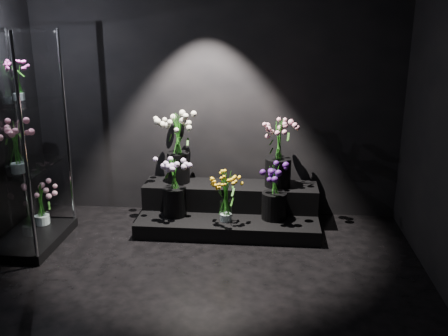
# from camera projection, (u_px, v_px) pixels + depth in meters

# --- Properties ---
(floor) EXTENTS (4.00, 4.00, 0.00)m
(floor) POSITION_uv_depth(u_px,v_px,m) (187.00, 306.00, 3.86)
(floor) COLOR black
(floor) RESTS_ON ground
(wall_back) EXTENTS (4.00, 0.00, 4.00)m
(wall_back) POSITION_uv_depth(u_px,v_px,m) (215.00, 89.00, 5.36)
(wall_back) COLOR black
(wall_back) RESTS_ON floor
(wall_front) EXTENTS (4.00, 0.00, 4.00)m
(wall_front) POSITION_uv_depth(u_px,v_px,m) (72.00, 267.00, 1.55)
(wall_front) COLOR black
(wall_front) RESTS_ON floor
(display_riser) EXTENTS (1.86, 0.83, 0.41)m
(display_riser) POSITION_uv_depth(u_px,v_px,m) (229.00, 209.00, 5.34)
(display_riser) COLOR black
(display_riser) RESTS_ON floor
(display_case) EXTENTS (0.56, 0.93, 2.04)m
(display_case) POSITION_uv_depth(u_px,v_px,m) (21.00, 143.00, 4.64)
(display_case) COLOR black
(display_case) RESTS_ON floor
(bouquet_orange_bells) EXTENTS (0.29, 0.29, 0.52)m
(bouquet_orange_bells) POSITION_uv_depth(u_px,v_px,m) (226.00, 196.00, 5.00)
(bouquet_orange_bells) COLOR white
(bouquet_orange_bells) RESTS_ON display_riser
(bouquet_lilac) EXTENTS (0.33, 0.33, 0.64)m
(bouquet_lilac) POSITION_uv_depth(u_px,v_px,m) (174.00, 183.00, 5.11)
(bouquet_lilac) COLOR black
(bouquet_lilac) RESTS_ON display_riser
(bouquet_purple) EXTENTS (0.32, 0.32, 0.58)m
(bouquet_purple) POSITION_uv_depth(u_px,v_px,m) (274.00, 190.00, 5.04)
(bouquet_purple) COLOR black
(bouquet_purple) RESTS_ON display_riser
(bouquet_cream_roses) EXTENTS (0.51, 0.51, 0.75)m
(bouquet_cream_roses) POSITION_uv_depth(u_px,v_px,m) (178.00, 143.00, 5.33)
(bouquet_cream_roses) COLOR black
(bouquet_cream_roses) RESTS_ON display_riser
(bouquet_pink_roses) EXTENTS (0.43, 0.43, 0.71)m
(bouquet_pink_roses) POSITION_uv_depth(u_px,v_px,m) (279.00, 151.00, 5.22)
(bouquet_pink_roses) COLOR black
(bouquet_pink_roses) RESTS_ON display_riser
(bouquet_case_pink) EXTENTS (0.33, 0.33, 0.47)m
(bouquet_case_pink) POSITION_uv_depth(u_px,v_px,m) (16.00, 146.00, 4.43)
(bouquet_case_pink) COLOR white
(bouquet_case_pink) RESTS_ON display_case
(bouquet_case_magenta) EXTENTS (0.26, 0.26, 0.38)m
(bouquet_case_magenta) POSITION_uv_depth(u_px,v_px,m) (17.00, 79.00, 4.58)
(bouquet_case_magenta) COLOR white
(bouquet_case_magenta) RESTS_ON display_case
(bouquet_case_base_pink) EXTENTS (0.34, 0.34, 0.45)m
(bouquet_case_base_pink) POSITION_uv_depth(u_px,v_px,m) (40.00, 202.00, 5.08)
(bouquet_case_base_pink) COLOR white
(bouquet_case_base_pink) RESTS_ON display_case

